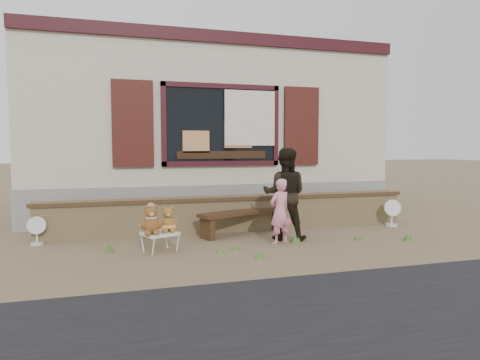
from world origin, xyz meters
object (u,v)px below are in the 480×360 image
object	(u,v)px
teddy_bear_left	(151,219)
child	(280,211)
teddy_bear_right	(168,219)
adult	(285,194)
folding_chair	(160,234)
bench	(241,217)

from	to	relation	value
teddy_bear_left	child	size ratio (longest dim) A/B	0.42
teddy_bear_right	adult	xyz separation A→B (m)	(2.03, 0.23, 0.30)
adult	folding_chair	bearing A→B (deg)	34.02
bench	folding_chair	distance (m)	1.81
bench	adult	xyz separation A→B (m)	(0.59, -0.63, 0.47)
folding_chair	child	xyz separation A→B (m)	(1.95, -0.01, 0.27)
folding_chair	teddy_bear_right	bearing A→B (deg)	-0.00
bench	child	distance (m)	1.03
teddy_bear_left	teddy_bear_right	xyz separation A→B (m)	(0.26, 0.10, -0.03)
bench	folding_chair	bearing A→B (deg)	-171.80
teddy_bear_right	child	bearing A→B (deg)	-23.85
teddy_bear_left	adult	distance (m)	2.33
teddy_bear_right	folding_chair	bearing A→B (deg)	180.00
teddy_bear_right	child	xyz separation A→B (m)	(1.82, -0.07, 0.04)
child	adult	bearing A→B (deg)	-143.87
folding_chair	teddy_bear_right	size ratio (longest dim) A/B	1.53
folding_chair	child	size ratio (longest dim) A/B	0.56
teddy_bear_right	adult	size ratio (longest dim) A/B	0.25
child	teddy_bear_right	bearing A→B (deg)	-21.27
bench	teddy_bear_left	distance (m)	1.96
child	adult	world-z (taller)	adult
folding_chair	adult	size ratio (longest dim) A/B	0.38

